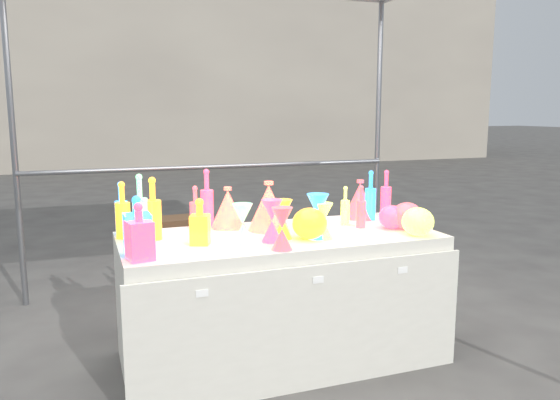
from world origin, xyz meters
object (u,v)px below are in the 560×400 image
object	(u,v)px
display_table	(281,297)
decanter_0	(200,221)
lampshade_0	(228,207)
bottle_0	(123,210)
hourglass_0	(272,221)
globe_0	(310,225)
cardboard_box_closed	(174,235)

from	to	relation	value
display_table	decanter_0	xyz separation A→B (m)	(-0.48, -0.07, 0.50)
decanter_0	lampshade_0	world-z (taller)	lampshade_0
bottle_0	hourglass_0	size ratio (longest dim) A/B	1.38
decanter_0	hourglass_0	world-z (taller)	decanter_0
display_table	bottle_0	size ratio (longest dim) A/B	5.78
bottle_0	globe_0	size ratio (longest dim) A/B	1.64
hourglass_0	globe_0	size ratio (longest dim) A/B	1.19
decanter_0	cardboard_box_closed	bearing A→B (deg)	105.84
lampshade_0	hourglass_0	bearing A→B (deg)	-48.37
bottle_0	globe_0	distance (m)	1.04
cardboard_box_closed	bottle_0	bearing A→B (deg)	-108.35
hourglass_0	lampshade_0	xyz separation A→B (m)	(-0.13, 0.43, 0.01)
bottle_0	hourglass_0	distance (m)	0.83
hourglass_0	lampshade_0	world-z (taller)	lampshade_0
display_table	hourglass_0	bearing A→B (deg)	-125.94
bottle_0	decanter_0	distance (m)	0.47
display_table	bottle_0	bearing A→B (deg)	165.14
decanter_0	lampshade_0	distance (m)	0.43
cardboard_box_closed	lampshade_0	size ratio (longest dim) A/B	1.98
hourglass_0	lampshade_0	bearing A→B (deg)	106.96
lampshade_0	display_table	bearing A→B (deg)	-26.59
cardboard_box_closed	hourglass_0	bearing A→B (deg)	-91.63
hourglass_0	lampshade_0	distance (m)	0.45
display_table	lampshade_0	xyz separation A→B (m)	(-0.23, 0.29, 0.50)
cardboard_box_closed	bottle_0	size ratio (longest dim) A/B	1.55
display_table	globe_0	bearing A→B (deg)	-54.00
bottle_0	hourglass_0	bearing A→B (deg)	-26.01
cardboard_box_closed	hourglass_0	world-z (taller)	hourglass_0
cardboard_box_closed	decanter_0	xyz separation A→B (m)	(-0.30, -2.77, 0.69)
hourglass_0	globe_0	xyz separation A→B (m)	(0.21, -0.02, -0.04)
bottle_0	globe_0	bearing A→B (deg)	-21.61
globe_0	cardboard_box_closed	bearing A→B (deg)	95.86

